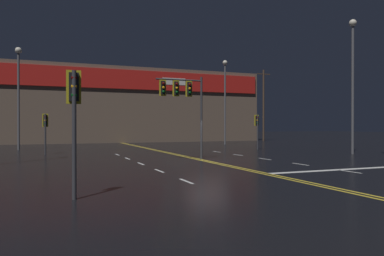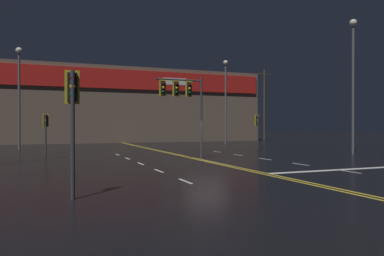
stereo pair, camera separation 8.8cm
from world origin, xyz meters
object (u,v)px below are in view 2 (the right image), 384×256
object	(u,v)px
traffic_signal_median	(182,95)
streetlight_near_right	(226,91)
streetlight_near_left	(353,69)
traffic_signal_corner_southwest	(72,104)
streetlight_median_approach	(19,84)
traffic_signal_corner_northwest	(46,125)
traffic_signal_corner_northeast	(257,124)

from	to	relation	value
traffic_signal_median	streetlight_near_right	distance (m)	20.49
streetlight_near_left	streetlight_near_right	xyz separation A→B (m)	(-2.28, 16.95, -0.27)
traffic_signal_corner_southwest	streetlight_median_approach	distance (m)	25.20
streetlight_near_right	traffic_signal_corner_southwest	bearing A→B (deg)	-124.48
traffic_signal_corner_northwest	streetlight_median_approach	size ratio (longest dim) A/B	0.34
traffic_signal_corner_northeast	streetlight_near_right	distance (m)	10.37
traffic_signal_corner_southwest	streetlight_near_left	bearing A→B (deg)	26.33
traffic_signal_corner_northeast	traffic_signal_corner_northwest	size ratio (longest dim) A/B	1.03
streetlight_near_left	streetlight_median_approach	distance (m)	27.93
traffic_signal_corner_northeast	streetlight_near_left	xyz separation A→B (m)	(3.83, -7.46, 4.16)
traffic_signal_median	streetlight_near_left	bearing A→B (deg)	-0.55
traffic_signal_median	streetlight_near_right	xyz separation A→B (m)	(11.52, 16.82, 2.10)
traffic_signal_corner_northeast	traffic_signal_corner_northwest	xyz separation A→B (m)	(-17.92, 0.84, -0.07)
traffic_signal_median	streetlight_median_approach	size ratio (longest dim) A/B	0.58
traffic_signal_median	traffic_signal_corner_northeast	xyz separation A→B (m)	(9.96, 7.33, -1.79)
traffic_signal_median	streetlight_near_right	world-z (taller)	streetlight_near_right
traffic_signal_corner_northwest	streetlight_near_left	distance (m)	23.66
traffic_signal_corner_northwest	traffic_signal_median	bearing A→B (deg)	-45.76
traffic_signal_corner_northwest	streetlight_near_left	bearing A→B (deg)	-20.89
traffic_signal_corner_northwest	traffic_signal_corner_southwest	distance (m)	18.76
traffic_signal_corner_northeast	streetlight_median_approach	size ratio (longest dim) A/B	0.35
traffic_signal_corner_southwest	streetlight_near_left	xyz separation A→B (m)	(21.08, 10.44, 3.69)
traffic_signal_corner_northwest	streetlight_median_approach	bearing A→B (deg)	109.44
traffic_signal_median	streetlight_near_right	size ratio (longest dim) A/B	0.54
traffic_signal_corner_northwest	traffic_signal_corner_southwest	world-z (taller)	traffic_signal_corner_southwest
streetlight_near_left	traffic_signal_median	bearing A→B (deg)	179.45
traffic_signal_corner_southwest	traffic_signal_corner_northwest	bearing A→B (deg)	92.04
traffic_signal_corner_southwest	traffic_signal_corner_northeast	bearing A→B (deg)	46.06
traffic_signal_corner_northeast	streetlight_near_right	size ratio (longest dim) A/B	0.32
traffic_signal_corner_northeast	streetlight_near_left	world-z (taller)	streetlight_near_left
streetlight_median_approach	traffic_signal_corner_northeast	bearing A→B (deg)	-19.13
traffic_signal_corner_northwest	streetlight_near_right	size ratio (longest dim) A/B	0.31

